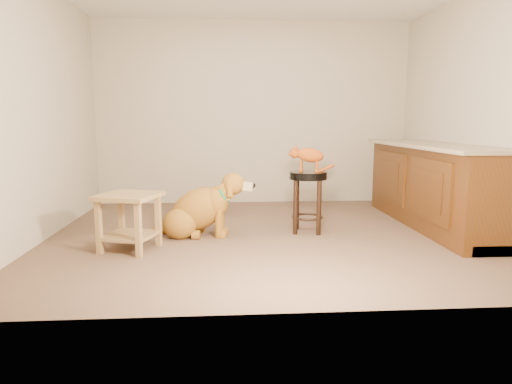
{
  "coord_description": "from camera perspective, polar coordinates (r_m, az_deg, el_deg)",
  "views": [
    {
      "loc": [
        -0.44,
        -4.67,
        1.19
      ],
      "look_at": [
        -0.1,
        0.06,
        0.45
      ],
      "focal_mm": 32.0,
      "sensor_mm": 36.0,
      "label": 1
    }
  ],
  "objects": [
    {
      "name": "tabby_kitten",
      "position": [
        4.87,
        6.44,
        4.51
      ],
      "size": [
        0.5,
        0.21,
        0.31
      ],
      "rotation": [
        0.0,
        0.0,
        -0.22
      ],
      "color": "#893A0D",
      "rests_on": "padded_stool"
    },
    {
      "name": "side_table",
      "position": [
        4.37,
        -15.59,
        -2.57
      ],
      "size": [
        0.64,
        0.64,
        0.53
      ],
      "rotation": [
        0.0,
        0.0,
        -0.31
      ],
      "color": "olive",
      "rests_on": "ground"
    },
    {
      "name": "floor",
      "position": [
        4.84,
        1.26,
        -5.36
      ],
      "size": [
        4.5,
        4.0,
        0.01
      ],
      "primitive_type": "cube",
      "color": "brown",
      "rests_on": "ground"
    },
    {
      "name": "golden_retriever",
      "position": [
        4.79,
        -7.14,
        -2.33
      ],
      "size": [
        1.11,
        0.58,
        0.71
      ],
      "rotation": [
        0.0,
        0.0,
        -0.11
      ],
      "color": "brown",
      "rests_on": "ground"
    },
    {
      "name": "cabinet_run",
      "position": [
        5.56,
        21.34,
        0.5
      ],
      "size": [
        0.7,
        2.56,
        0.94
      ],
      "color": "#4C290D",
      "rests_on": "ground"
    },
    {
      "name": "padded_stool",
      "position": [
        4.91,
        6.5,
        0.32
      ],
      "size": [
        0.4,
        0.4,
        0.66
      ],
      "rotation": [
        0.0,
        0.0,
        -0.22
      ],
      "color": "black",
      "rests_on": "ground"
    },
    {
      "name": "wood_stool",
      "position": [
        6.57,
        16.38,
        1.27
      ],
      "size": [
        0.43,
        0.43,
        0.7
      ],
      "rotation": [
        0.0,
        0.0,
        -0.16
      ],
      "color": "brown",
      "rests_on": "ground"
    },
    {
      "name": "room_shell",
      "position": [
        4.72,
        1.33,
        14.78
      ],
      "size": [
        4.54,
        4.04,
        2.62
      ],
      "color": "#B2A890",
      "rests_on": "ground"
    }
  ]
}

